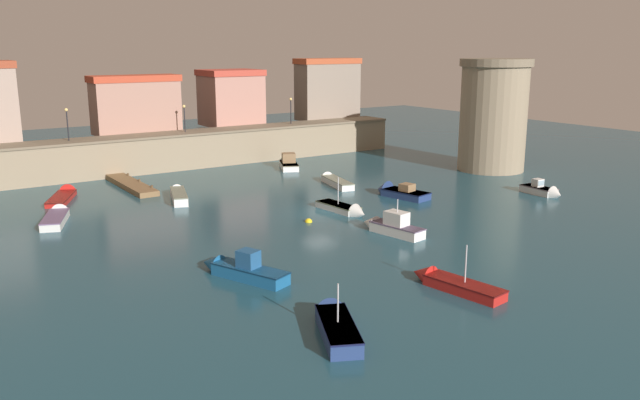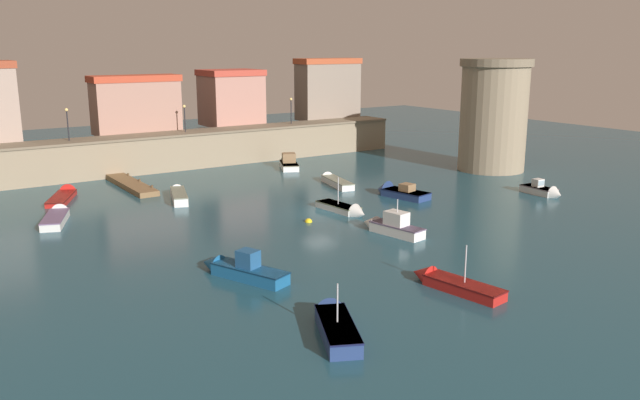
% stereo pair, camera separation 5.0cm
% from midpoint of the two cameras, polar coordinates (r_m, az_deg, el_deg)
% --- Properties ---
extents(ground_plane, '(139.20, 139.20, 0.00)m').
position_cam_midpoint_polar(ground_plane, '(52.30, -0.11, -1.16)').
color(ground_plane, '#1E4756').
extents(quay_wall, '(51.69, 4.19, 3.89)m').
position_cam_midpoint_polar(quay_wall, '(73.72, -11.08, 4.41)').
color(quay_wall, gray).
rests_on(quay_wall, ground).
extents(old_town_backdrop, '(49.17, 5.66, 8.02)m').
position_cam_midpoint_polar(old_town_backdrop, '(76.78, -12.51, 8.70)').
color(old_town_backdrop, gray).
rests_on(old_town_backdrop, ground).
extents(fortress_tower, '(7.55, 7.55, 11.75)m').
position_cam_midpoint_polar(fortress_tower, '(72.11, 14.87, 7.21)').
color(fortress_tower, gray).
rests_on(fortress_tower, ground).
extents(pier_dock, '(1.83, 10.25, 0.70)m').
position_cam_midpoint_polar(pier_dock, '(64.33, -16.17, 1.29)').
color(pier_dock, brown).
rests_on(pier_dock, ground).
extents(quay_lamp_0, '(0.32, 0.32, 3.21)m').
position_cam_midpoint_polar(quay_lamp_0, '(69.27, -21.22, 6.61)').
color(quay_lamp_0, black).
rests_on(quay_lamp_0, quay_wall).
extents(quay_lamp_1, '(0.32, 0.32, 2.94)m').
position_cam_midpoint_polar(quay_lamp_1, '(72.94, -11.77, 7.39)').
color(quay_lamp_1, black).
rests_on(quay_lamp_1, quay_wall).
extents(quay_lamp_2, '(0.32, 0.32, 3.10)m').
position_cam_midpoint_polar(quay_lamp_2, '(79.02, -2.58, 8.17)').
color(quay_lamp_2, black).
rests_on(quay_lamp_2, quay_wall).
extents(moored_boat_0, '(3.77, 5.57, 2.14)m').
position_cam_midpoint_polar(moored_boat_0, '(71.98, -2.82, 3.26)').
color(moored_boat_0, white).
rests_on(moored_boat_0, ground).
extents(moored_boat_1, '(3.09, 6.52, 1.11)m').
position_cam_midpoint_polar(moored_boat_1, '(58.53, -12.28, 0.52)').
color(moored_boat_1, white).
rests_on(moored_boat_1, ground).
extents(moored_boat_2, '(3.52, 6.23, 2.01)m').
position_cam_midpoint_polar(moored_boat_2, '(38.31, -7.08, -5.97)').
color(moored_boat_2, '#195689').
rests_on(moored_boat_2, ground).
extents(moored_boat_3, '(2.65, 6.73, 1.21)m').
position_cam_midpoint_polar(moored_boat_3, '(63.28, 1.16, 1.72)').
color(moored_boat_3, white).
rests_on(moored_boat_3, ground).
extents(moored_boat_4, '(1.85, 5.37, 3.16)m').
position_cam_midpoint_polar(moored_boat_4, '(52.40, 2.24, -0.81)').
color(moored_boat_4, silver).
rests_on(moored_boat_4, ground).
extents(moored_boat_5, '(3.80, 5.90, 2.94)m').
position_cam_midpoint_polar(moored_boat_5, '(31.32, 1.25, -10.59)').
color(moored_boat_5, navy).
rests_on(moored_boat_5, ground).
extents(moored_boat_6, '(4.19, 6.74, 1.45)m').
position_cam_midpoint_polar(moored_boat_6, '(61.81, -21.40, 0.41)').
color(moored_boat_6, red).
rests_on(moored_boat_6, ground).
extents(moored_boat_7, '(1.62, 4.19, 1.71)m').
position_cam_midpoint_polar(moored_boat_7, '(61.88, 18.93, 0.77)').
color(moored_boat_7, silver).
rests_on(moored_boat_7, ground).
extents(moored_boat_8, '(2.87, 5.58, 1.85)m').
position_cam_midpoint_polar(moored_boat_8, '(58.55, 6.73, 0.71)').
color(moored_boat_8, navy).
rests_on(moored_boat_8, ground).
extents(moored_boat_9, '(2.18, 5.39, 2.87)m').
position_cam_midpoint_polar(moored_boat_9, '(46.87, 6.15, -2.24)').
color(moored_boat_9, white).
rests_on(moored_boat_9, ground).
extents(moored_boat_10, '(3.50, 6.18, 1.36)m').
position_cam_midpoint_polar(moored_boat_10, '(53.96, -21.98, -1.32)').
color(moored_boat_10, silver).
rests_on(moored_boat_10, ground).
extents(moored_boat_11, '(2.21, 6.00, 3.06)m').
position_cam_midpoint_polar(moored_boat_11, '(37.08, 11.22, -7.08)').
color(moored_boat_11, red).
rests_on(moored_boat_11, ground).
extents(mooring_buoy_0, '(0.56, 0.56, 0.56)m').
position_cam_midpoint_polar(mooring_buoy_0, '(49.74, -1.03, -1.93)').
color(mooring_buoy_0, yellow).
rests_on(mooring_buoy_0, ground).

